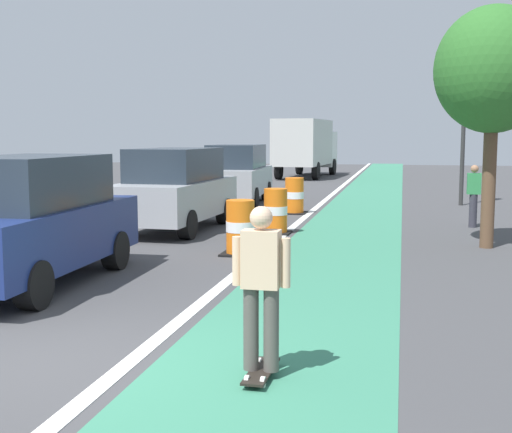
{
  "coord_description": "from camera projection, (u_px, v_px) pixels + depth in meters",
  "views": [
    {
      "loc": [
        3.63,
        -6.28,
        2.35
      ],
      "look_at": [
        1.42,
        4.0,
        1.1
      ],
      "focal_mm": 47.7,
      "sensor_mm": 36.0,
      "label": 1
    }
  ],
  "objects": [
    {
      "name": "traffic_barrel_mid",
      "position": [
        276.0,
        212.0,
        16.36
      ],
      "size": [
        0.73,
        0.73,
        1.09
      ],
      "color": "orange",
      "rests_on": "ground"
    },
    {
      "name": "street_tree_sidewalk",
      "position": [
        493.0,
        71.0,
        13.91
      ],
      "size": [
        2.4,
        2.4,
        5.0
      ],
      "color": "brown",
      "rests_on": "ground"
    },
    {
      "name": "skateboarder_on_lane",
      "position": [
        261.0,
        286.0,
        6.54
      ],
      "size": [
        0.57,
        0.8,
        1.69
      ],
      "color": "black",
      "rests_on": "ground"
    },
    {
      "name": "parked_suv_nearest",
      "position": [
        30.0,
        220.0,
        10.67
      ],
      "size": [
        2.0,
        4.64,
        2.04
      ],
      "color": "navy",
      "rests_on": "ground"
    },
    {
      "name": "lane_divider_stripe",
      "position": [
        299.0,
        222.0,
        18.59
      ],
      "size": [
        0.2,
        80.0,
        0.01
      ],
      "primitive_type": "cube",
      "color": "silver",
      "rests_on": "ground"
    },
    {
      "name": "parked_suv_third",
      "position": [
        237.0,
        174.0,
        23.59
      ],
      "size": [
        2.09,
        4.68,
        2.04
      ],
      "color": "#9EA0A5",
      "rests_on": "ground"
    },
    {
      "name": "traffic_barrel_back",
      "position": [
        294.0,
        196.0,
        20.55
      ],
      "size": [
        0.73,
        0.73,
        1.09
      ],
      "color": "orange",
      "rests_on": "ground"
    },
    {
      "name": "delivery_truck_down_block",
      "position": [
        306.0,
        145.0,
        38.51
      ],
      "size": [
        2.84,
        7.75,
        3.23
      ],
      "color": "beige",
      "rests_on": "ground"
    },
    {
      "name": "pedestrian_crossing",
      "position": [
        474.0,
        194.0,
        17.42
      ],
      "size": [
        0.34,
        0.2,
        1.61
      ],
      "color": "#33333D",
      "rests_on": "ground"
    },
    {
      "name": "traffic_light_corner",
      "position": [
        465.0,
        101.0,
        22.68
      ],
      "size": [
        0.41,
        0.32,
        5.1
      ],
      "color": "#2D2D2D",
      "rests_on": "ground"
    },
    {
      "name": "traffic_barrel_front",
      "position": [
        240.0,
        228.0,
        13.45
      ],
      "size": [
        0.73,
        0.73,
        1.09
      ],
      "color": "orange",
      "rests_on": "ground"
    },
    {
      "name": "parked_suv_second",
      "position": [
        176.0,
        189.0,
        16.95
      ],
      "size": [
        2.06,
        4.67,
        2.04
      ],
      "color": "#9EA0A5",
      "rests_on": "ground"
    },
    {
      "name": "bike_lane_strip",
      "position": [
        354.0,
        223.0,
        18.28
      ],
      "size": [
        2.5,
        80.0,
        0.01
      ],
      "primitive_type": "cube",
      "color": "#387F60",
      "rests_on": "ground"
    },
    {
      "name": "ground_plane",
      "position": [
        44.0,
        361.0,
        7.13
      ],
      "size": [
        100.0,
        100.0,
        0.0
      ],
      "primitive_type": "plane",
      "color": "#424244"
    }
  ]
}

